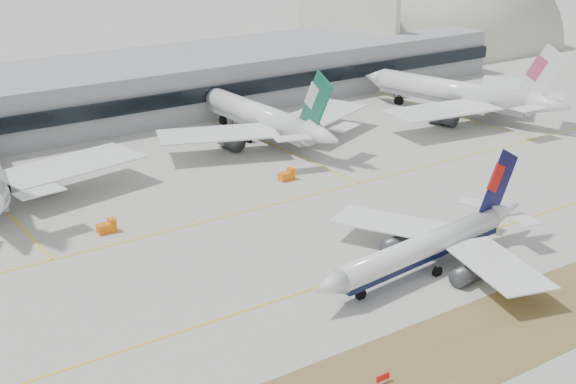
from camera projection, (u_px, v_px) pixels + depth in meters
ground at (331, 266)px, 139.20m from camera, size 3000.00×3000.00×0.00m
taxiing_airliner at (429, 246)px, 136.83m from camera, size 53.09×45.88×17.84m
widebody_cathay at (263, 118)px, 207.10m from camera, size 63.95×62.44×22.79m
widebody_china_air at (460, 94)px, 229.59m from camera, size 65.76×65.60×24.17m
terminal at (83, 94)px, 225.03m from camera, size 280.00×43.10×15.00m
hangar at (431, 51)px, 325.26m from camera, size 91.00×60.00×60.00m
hold_sign_left at (383, 378)px, 105.84m from camera, size 2.20×0.15×1.35m
gse_b at (107, 227)px, 152.75m from camera, size 3.55×2.00×2.60m
gse_c at (287, 175)px, 180.48m from camera, size 3.55×2.00×2.60m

